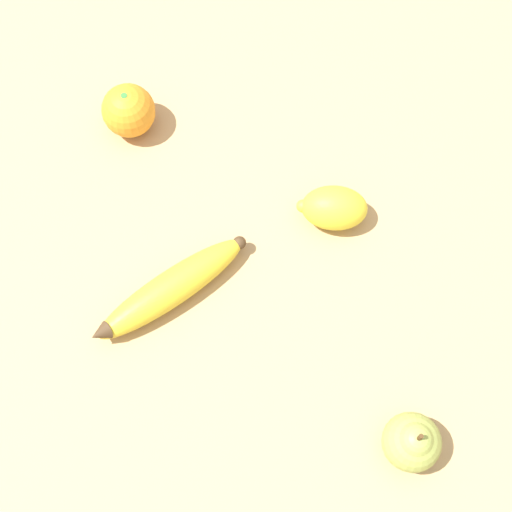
# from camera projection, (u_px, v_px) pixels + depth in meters

# --- Properties ---
(ground_plane) EXTENTS (3.00, 3.00, 0.00)m
(ground_plane) POSITION_uv_depth(u_px,v_px,m) (252.00, 236.00, 0.92)
(ground_plane) COLOR tan
(banana) EXTENTS (0.19, 0.17, 0.04)m
(banana) POSITION_uv_depth(u_px,v_px,m) (170.00, 289.00, 0.87)
(banana) COLOR yellow
(banana) RESTS_ON ground_plane
(orange) EXTENTS (0.07, 0.07, 0.07)m
(orange) POSITION_uv_depth(u_px,v_px,m) (129.00, 111.00, 0.94)
(orange) COLOR orange
(orange) RESTS_ON ground_plane
(pear) EXTENTS (0.07, 0.07, 0.08)m
(pear) POSITION_uv_depth(u_px,v_px,m) (412.00, 442.00, 0.79)
(pear) COLOR #99A84C
(pear) RESTS_ON ground_plane
(lemon) EXTENTS (0.09, 0.06, 0.06)m
(lemon) POSITION_uv_depth(u_px,v_px,m) (334.00, 208.00, 0.90)
(lemon) COLOR yellow
(lemon) RESTS_ON ground_plane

